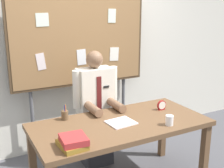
{
  "coord_description": "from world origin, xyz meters",
  "views": [
    {
      "loc": [
        -1.33,
        -2.33,
        1.88
      ],
      "look_at": [
        0.0,
        0.18,
        1.1
      ],
      "focal_mm": 46.63,
      "sensor_mm": 36.0,
      "label": 1
    }
  ],
  "objects_px": {
    "book_stack": "(73,142)",
    "open_notebook": "(121,122)",
    "bulletin_board": "(80,40)",
    "desk_clock": "(162,106)",
    "desk": "(120,130)",
    "person": "(96,113)",
    "pen_holder": "(65,115)",
    "coffee_mug": "(169,120)"
  },
  "relations": [
    {
      "from": "bulletin_board",
      "to": "open_notebook",
      "type": "bearing_deg",
      "value": -90.33
    },
    {
      "from": "book_stack",
      "to": "open_notebook",
      "type": "distance_m",
      "value": 0.65
    },
    {
      "from": "desk",
      "to": "bulletin_board",
      "type": "height_order",
      "value": "bulletin_board"
    },
    {
      "from": "book_stack",
      "to": "open_notebook",
      "type": "xyz_separation_m",
      "value": [
        0.59,
        0.25,
        -0.04
      ]
    },
    {
      "from": "open_notebook",
      "to": "desk_clock",
      "type": "xyz_separation_m",
      "value": [
        0.58,
        0.12,
        0.04
      ]
    },
    {
      "from": "bulletin_board",
      "to": "coffee_mug",
      "type": "bearing_deg",
      "value": -73.53
    },
    {
      "from": "book_stack",
      "to": "desk_clock",
      "type": "bearing_deg",
      "value": 17.51
    },
    {
      "from": "desk",
      "to": "open_notebook",
      "type": "xyz_separation_m",
      "value": [
        -0.01,
        -0.02,
        0.09
      ]
    },
    {
      "from": "coffee_mug",
      "to": "desk_clock",
      "type": "bearing_deg",
      "value": 62.97
    },
    {
      "from": "book_stack",
      "to": "open_notebook",
      "type": "relative_size",
      "value": 1.02
    },
    {
      "from": "person",
      "to": "coffee_mug",
      "type": "relative_size",
      "value": 14.06
    },
    {
      "from": "open_notebook",
      "to": "pen_holder",
      "type": "bearing_deg",
      "value": 143.34
    },
    {
      "from": "person",
      "to": "desk_clock",
      "type": "distance_m",
      "value": 0.78
    },
    {
      "from": "book_stack",
      "to": "coffee_mug",
      "type": "bearing_deg",
      "value": -0.41
    },
    {
      "from": "coffee_mug",
      "to": "open_notebook",
      "type": "bearing_deg",
      "value": 146.28
    },
    {
      "from": "pen_holder",
      "to": "bulletin_board",
      "type": "bearing_deg",
      "value": 56.27
    },
    {
      "from": "desk",
      "to": "coffee_mug",
      "type": "height_order",
      "value": "coffee_mug"
    },
    {
      "from": "desk_clock",
      "to": "pen_holder",
      "type": "xyz_separation_m",
      "value": [
        -1.04,
        0.22,
        0.0
      ]
    },
    {
      "from": "desk",
      "to": "open_notebook",
      "type": "height_order",
      "value": "open_notebook"
    },
    {
      "from": "open_notebook",
      "to": "pen_holder",
      "type": "height_order",
      "value": "pen_holder"
    },
    {
      "from": "desk",
      "to": "desk_clock",
      "type": "relative_size",
      "value": 16.22
    },
    {
      "from": "coffee_mug",
      "to": "person",
      "type": "bearing_deg",
      "value": 113.75
    },
    {
      "from": "desk",
      "to": "desk_clock",
      "type": "height_order",
      "value": "desk_clock"
    },
    {
      "from": "desk",
      "to": "open_notebook",
      "type": "bearing_deg",
      "value": -106.93
    },
    {
      "from": "book_stack",
      "to": "person",
      "type": "bearing_deg",
      "value": 55.24
    },
    {
      "from": "desk",
      "to": "bulletin_board",
      "type": "xyz_separation_m",
      "value": [
        -0.0,
        1.02,
        0.79
      ]
    },
    {
      "from": "bulletin_board",
      "to": "pen_holder",
      "type": "bearing_deg",
      "value": -123.73
    },
    {
      "from": "bulletin_board",
      "to": "open_notebook",
      "type": "relative_size",
      "value": 7.91
    },
    {
      "from": "open_notebook",
      "to": "pen_holder",
      "type": "xyz_separation_m",
      "value": [
        -0.46,
        0.34,
        0.04
      ]
    },
    {
      "from": "desk_clock",
      "to": "book_stack",
      "type": "bearing_deg",
      "value": -162.49
    },
    {
      "from": "desk",
      "to": "bulletin_board",
      "type": "distance_m",
      "value": 1.29
    },
    {
      "from": "person",
      "to": "open_notebook",
      "type": "xyz_separation_m",
      "value": [
        -0.01,
        -0.61,
        0.11
      ]
    },
    {
      "from": "desk",
      "to": "open_notebook",
      "type": "distance_m",
      "value": 0.09
    },
    {
      "from": "desk_clock",
      "to": "coffee_mug",
      "type": "bearing_deg",
      "value": -117.03
    },
    {
      "from": "open_notebook",
      "to": "desk_clock",
      "type": "distance_m",
      "value": 0.6
    },
    {
      "from": "person",
      "to": "pen_holder",
      "type": "distance_m",
      "value": 0.56
    },
    {
      "from": "bulletin_board",
      "to": "desk_clock",
      "type": "xyz_separation_m",
      "value": [
        0.58,
        -0.92,
        -0.66
      ]
    },
    {
      "from": "desk",
      "to": "coffee_mug",
      "type": "xyz_separation_m",
      "value": [
        0.38,
        -0.28,
        0.13
      ]
    },
    {
      "from": "person",
      "to": "coffee_mug",
      "type": "bearing_deg",
      "value": -66.25
    },
    {
      "from": "desk_clock",
      "to": "bulletin_board",
      "type": "bearing_deg",
      "value": 122.09
    },
    {
      "from": "desk_clock",
      "to": "coffee_mug",
      "type": "height_order",
      "value": "desk_clock"
    },
    {
      "from": "book_stack",
      "to": "pen_holder",
      "type": "xyz_separation_m",
      "value": [
        0.14,
        0.6,
        0.0
      ]
    }
  ]
}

